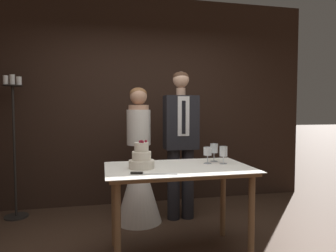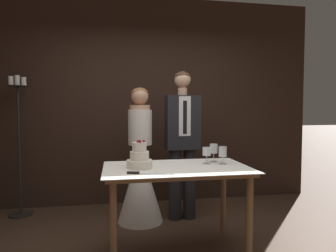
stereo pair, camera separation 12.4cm
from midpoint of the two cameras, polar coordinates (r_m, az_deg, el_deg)
The scene contains 10 objects.
wall_back at distance 4.35m, azimuth -3.20°, elevation 4.81°, with size 4.92×0.12×2.93m, color black.
cake_table at distance 2.77m, azimuth 2.94°, elevation -9.87°, with size 1.32×0.80×0.82m.
tiered_cake at distance 2.69m, azimuth -4.14°, elevation -6.15°, with size 0.23×0.23×0.25m.
cake_knife at distance 2.46m, azimuth -3.69°, elevation -8.94°, with size 0.38×0.11×0.02m.
wine_glass_near at distance 3.02m, azimuth 9.87°, elevation -4.42°, with size 0.08×0.08×0.18m.
wine_glass_middle at distance 2.91m, azimuth 8.60°, elevation -4.99°, with size 0.08×0.08×0.16m.
wine_glass_far at distance 2.92m, azimuth 11.58°, elevation -4.89°, with size 0.08×0.08×0.17m.
bride at distance 3.61m, azimuth -4.31°, elevation -8.90°, with size 0.54×0.54×1.60m.
groom at distance 3.63m, azimuth 3.74°, elevation -2.38°, with size 0.40×0.25×1.79m.
candle_stand at distance 4.16m, azimuth -25.75°, elevation -3.50°, with size 0.28×0.28×1.76m.
Camera 2 is at (-0.46, -2.34, 1.34)m, focal length 32.00 mm.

